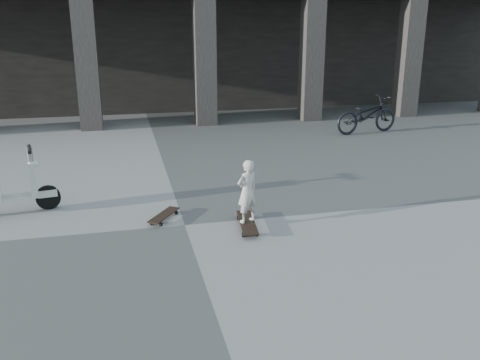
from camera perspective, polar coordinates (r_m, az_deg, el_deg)
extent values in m
plane|color=#51514E|center=(8.32, -6.22, -5.05)|extent=(90.00, 90.00, 0.00)
cube|color=black|center=(21.68, -11.41, 16.47)|extent=(28.00, 6.00, 6.00)
cube|color=#2C2925|center=(16.23, -16.83, 12.44)|extent=(0.65, 0.65, 4.00)
cube|color=#2C2925|center=(16.42, -3.99, 13.15)|extent=(0.65, 0.65, 4.00)
cube|color=#2C2925|center=(17.36, 8.04, 13.24)|extent=(0.65, 0.65, 4.00)
cube|color=#2C2925|center=(18.94, 18.44, 12.87)|extent=(0.65, 0.65, 4.00)
cube|color=black|center=(8.14, 0.81, -4.76)|extent=(0.36, 1.05, 0.02)
cube|color=#B2B2B7|center=(8.49, 0.51, -4.13)|extent=(0.22, 0.08, 0.03)
cube|color=#B2B2B7|center=(7.83, 1.13, -6.04)|extent=(0.22, 0.08, 0.03)
cylinder|color=black|center=(8.48, -0.21, -4.23)|extent=(0.04, 0.08, 0.08)
cylinder|color=black|center=(8.51, 1.23, -4.17)|extent=(0.04, 0.08, 0.08)
cylinder|color=black|center=(7.82, 0.35, -6.15)|extent=(0.04, 0.08, 0.08)
cylinder|color=black|center=(7.84, 1.92, -6.08)|extent=(0.04, 0.08, 0.08)
cube|color=black|center=(8.56, -8.54, -3.89)|extent=(0.60, 0.77, 0.02)
cube|color=#B2B2B7|center=(8.80, -7.68, -3.54)|extent=(0.18, 0.14, 0.03)
cube|color=#B2B2B7|center=(8.35, -9.42, -4.78)|extent=(0.18, 0.14, 0.03)
cylinder|color=black|center=(8.85, -8.19, -3.52)|extent=(0.06, 0.07, 0.07)
cylinder|color=black|center=(8.77, -7.16, -3.67)|extent=(0.06, 0.07, 0.07)
cylinder|color=black|center=(8.40, -9.95, -4.75)|extent=(0.06, 0.07, 0.07)
cylinder|color=black|center=(8.32, -8.88, -4.92)|extent=(0.06, 0.07, 0.07)
imported|color=beige|center=(7.96, 0.83, -1.29)|extent=(0.44, 0.37, 1.02)
cylinder|color=black|center=(9.54, -20.73, -1.83)|extent=(0.43, 0.17, 0.42)
cube|color=beige|center=(9.53, -24.16, -1.86)|extent=(0.67, 0.37, 0.07)
cube|color=beige|center=(9.43, -22.23, 0.13)|extent=(0.16, 0.37, 0.61)
cube|color=beige|center=(9.51, -20.79, -1.36)|extent=(0.33, 0.20, 0.13)
cylinder|color=#B2B2B7|center=(9.33, -22.50, 2.41)|extent=(0.11, 0.11, 0.31)
cylinder|color=black|center=(9.30, -22.59, 3.22)|extent=(0.15, 0.53, 0.06)
sphere|color=white|center=(9.36, -22.03, 1.71)|extent=(0.13, 0.13, 0.13)
imported|color=black|center=(15.64, 14.04, 7.11)|extent=(2.17, 1.09, 1.09)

